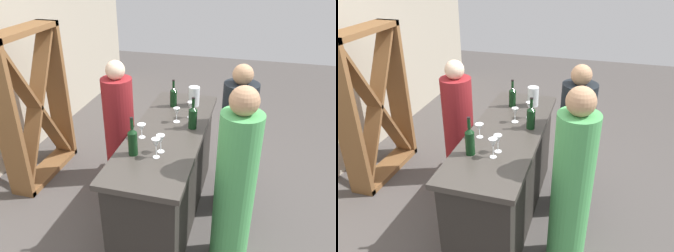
% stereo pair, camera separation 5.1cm
% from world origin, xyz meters
% --- Properties ---
extents(ground_plane, '(12.00, 12.00, 0.00)m').
position_xyz_m(ground_plane, '(0.00, 0.00, 0.00)').
color(ground_plane, '#4C4744').
extents(bar_counter, '(1.89, 0.66, 0.97)m').
position_xyz_m(bar_counter, '(0.00, 0.00, 0.49)').
color(bar_counter, '#2A2723').
rests_on(bar_counter, ground).
extents(wine_rack, '(1.00, 0.28, 1.76)m').
position_xyz_m(wine_rack, '(0.33, 1.65, 0.88)').
color(wine_rack, brown).
rests_on(wine_rack, ground).
extents(wine_bottle_leftmost_dark_green, '(0.08, 0.08, 0.34)m').
position_xyz_m(wine_bottle_leftmost_dark_green, '(-0.47, 0.17, 1.10)').
color(wine_bottle_leftmost_dark_green, black).
rests_on(wine_bottle_leftmost_dark_green, bar_counter).
extents(wine_bottle_second_left_dark_green, '(0.08, 0.08, 0.31)m').
position_xyz_m(wine_bottle_second_left_dark_green, '(0.12, -0.21, 1.09)').
color(wine_bottle_second_left_dark_green, black).
rests_on(wine_bottle_second_left_dark_green, bar_counter).
extents(wine_bottle_center_dark_green, '(0.07, 0.07, 0.30)m').
position_xyz_m(wine_bottle_center_dark_green, '(0.56, 0.09, 1.09)').
color(wine_bottle_center_dark_green, black).
rests_on(wine_bottle_center_dark_green, bar_counter).
extents(wine_glass_near_left, '(0.07, 0.07, 0.17)m').
position_xyz_m(wine_glass_near_left, '(0.33, -0.15, 1.09)').
color(wine_glass_near_left, white).
rests_on(wine_glass_near_left, bar_counter).
extents(wine_glass_near_center, '(0.07, 0.07, 0.16)m').
position_xyz_m(wine_glass_near_center, '(-0.37, -0.04, 1.09)').
color(wine_glass_near_center, white).
rests_on(wine_glass_near_center, bar_counter).
extents(wine_glass_near_right, '(0.07, 0.07, 0.15)m').
position_xyz_m(wine_glass_near_right, '(0.20, -0.03, 1.07)').
color(wine_glass_near_right, white).
rests_on(wine_glass_near_right, bar_counter).
extents(wine_glass_far_left, '(0.07, 0.07, 0.17)m').
position_xyz_m(wine_glass_far_left, '(-0.46, -0.02, 1.10)').
color(wine_glass_far_left, white).
rests_on(wine_glass_far_left, bar_counter).
extents(wine_glass_far_center, '(0.08, 0.08, 0.13)m').
position_xyz_m(wine_glass_far_center, '(-0.18, 0.19, 1.07)').
color(wine_glass_far_center, white).
rests_on(wine_glass_far_center, bar_counter).
extents(water_pitcher, '(0.12, 0.12, 0.21)m').
position_xyz_m(water_pitcher, '(0.64, -0.12, 1.08)').
color(water_pitcher, silver).
rests_on(water_pitcher, bar_counter).
extents(person_left_guest, '(0.40, 0.40, 1.64)m').
position_xyz_m(person_left_guest, '(-0.44, -0.67, 0.77)').
color(person_left_guest, '#4CA559').
rests_on(person_left_guest, ground).
extents(person_center_guest, '(0.37, 0.37, 1.57)m').
position_xyz_m(person_center_guest, '(0.29, -0.62, 0.73)').
color(person_center_guest, black).
rests_on(person_center_guest, ground).
extents(person_server_behind, '(0.45, 0.45, 1.45)m').
position_xyz_m(person_server_behind, '(0.51, 0.71, 0.67)').
color(person_server_behind, maroon).
rests_on(person_server_behind, ground).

